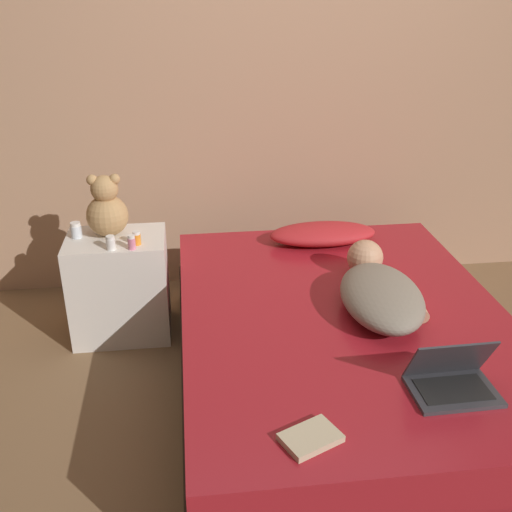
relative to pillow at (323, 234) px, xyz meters
name	(u,v)px	position (x,y,z in m)	size (l,w,h in m)	color
ground_plane	(339,391)	(-0.07, -0.75, -0.49)	(12.00, 12.00, 0.00)	brown
wall_back	(298,69)	(-0.07, 0.51, 0.81)	(8.00, 0.06, 2.60)	tan
bed	(342,353)	(-0.07, -0.75, -0.27)	(1.47, 1.96, 0.44)	#2D2319
nightstand	(120,286)	(-1.12, -0.09, -0.21)	(0.51, 0.37, 0.56)	silver
pillow	(323,234)	(0.00, 0.00, 0.00)	(0.59, 0.26, 0.11)	red
person_lying	(380,290)	(0.10, -0.71, 0.02)	(0.41, 0.77, 0.18)	gray
laptop	(452,379)	(0.17, -1.33, -0.01)	(0.31, 0.22, 0.20)	#333338
teddy_bear	(107,209)	(-1.15, -0.04, 0.22)	(0.21, 0.21, 0.33)	tan
bottle_white	(111,243)	(-1.12, -0.23, 0.11)	(0.05, 0.05, 0.07)	white
bottle_orange	(137,238)	(-1.00, -0.18, 0.11)	(0.04, 0.04, 0.07)	orange
bottle_pink	(132,242)	(-1.02, -0.24, 0.11)	(0.04, 0.04, 0.07)	pink
bottle_clear	(76,230)	(-1.31, -0.06, 0.11)	(0.06, 0.06, 0.08)	silver
book	(311,438)	(-0.38, -1.52, -0.04)	(0.22, 0.19, 0.02)	#C6B793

